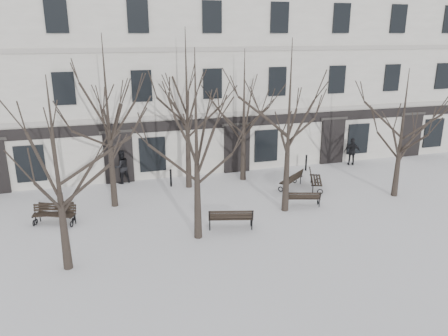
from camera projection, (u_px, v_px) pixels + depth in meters
name	position (u px, v px, depth m)	size (l,w,h in m)	color
ground	(217.00, 233.00, 18.62)	(100.00, 100.00, 0.00)	silver
building	(163.00, 75.00, 28.85)	(40.40, 10.20, 11.40)	silver
tree_0	(55.00, 153.00, 14.56)	(4.83, 4.83, 6.91)	black
tree_1	(196.00, 124.00, 16.80)	(5.37, 5.37, 7.67)	black
tree_2	(289.00, 107.00, 19.51)	(5.59, 5.59, 7.98)	black
tree_3	(403.00, 118.00, 21.69)	(4.59, 4.59, 6.55)	black
tree_4	(107.00, 102.00, 20.04)	(5.72, 5.72, 8.17)	black
tree_5	(187.00, 91.00, 22.60)	(5.93, 5.93, 8.47)	black
tree_6	(244.00, 100.00, 24.04)	(5.17, 5.17, 7.38)	black
bench_0	(54.00, 213.00, 19.48)	(1.81, 0.86, 0.88)	black
bench_1	(231.00, 218.00, 18.84)	(2.02, 1.16, 0.97)	black
bench_2	(304.00, 198.00, 21.35)	(1.69, 1.02, 0.81)	black
bench_3	(56.00, 213.00, 19.38)	(1.87, 1.33, 0.90)	black
bench_4	(292.00, 179.00, 23.85)	(1.81, 1.66, 0.93)	black
bench_5	(315.00, 179.00, 23.79)	(1.42, 2.00, 0.96)	black
bollard_a	(171.00, 177.00, 24.10)	(0.13, 0.13, 1.01)	black
bollard_b	(306.00, 162.00, 26.88)	(0.13, 0.13, 1.02)	black
pedestrian_b	(123.00, 183.00, 24.81)	(0.93, 0.73, 1.92)	black
pedestrian_c	(351.00, 165.00, 28.20)	(1.03, 0.43, 1.75)	black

